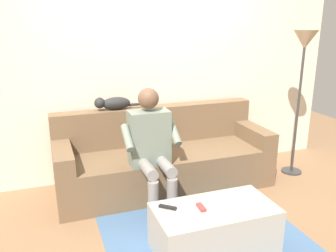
% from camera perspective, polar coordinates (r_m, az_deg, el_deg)
% --- Properties ---
extents(ground_plane, '(8.00, 8.00, 0.00)m').
position_cam_1_polar(ground_plane, '(3.53, 3.36, -14.27)').
color(ground_plane, '#846042').
extents(back_wall, '(4.71, 0.06, 2.69)m').
position_cam_1_polar(back_wall, '(4.18, -2.82, 10.18)').
color(back_wall, beige).
rests_on(back_wall, ground).
extents(couch, '(2.34, 0.82, 0.86)m').
position_cam_1_polar(couch, '(4.02, -0.73, -5.39)').
color(couch, brown).
rests_on(couch, ground).
extents(coffee_table, '(0.98, 0.51, 0.38)m').
position_cam_1_polar(coffee_table, '(3.03, 7.37, -15.83)').
color(coffee_table, '#A89E8E').
rests_on(coffee_table, ground).
extents(person_solo_seated, '(0.54, 0.57, 1.19)m').
position_cam_1_polar(person_solo_seated, '(3.44, -2.68, -2.86)').
color(person_solo_seated, slate).
rests_on(person_solo_seated, ground).
extents(cat_on_backrest, '(0.54, 0.14, 0.15)m').
position_cam_1_polar(cat_on_backrest, '(3.95, -8.75, 3.60)').
color(cat_on_backrest, black).
rests_on(cat_on_backrest, couch).
extents(remote_red, '(0.05, 0.12, 0.02)m').
position_cam_1_polar(remote_red, '(2.90, 5.29, -12.77)').
color(remote_red, '#B73333').
rests_on(remote_red, coffee_table).
extents(remote_black, '(0.13, 0.12, 0.02)m').
position_cam_1_polar(remote_black, '(2.89, -0.05, -12.81)').
color(remote_black, black).
rests_on(remote_black, coffee_table).
extents(floor_rug, '(1.69, 1.90, 0.01)m').
position_cam_1_polar(floor_rug, '(3.26, 5.89, -17.16)').
color(floor_rug, '#426084').
rests_on(floor_rug, ground).
extents(floor_lamp, '(0.27, 0.27, 1.70)m').
position_cam_1_polar(floor_lamp, '(4.37, 20.81, 10.61)').
color(floor_lamp, '#2D2D2D').
rests_on(floor_lamp, ground).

